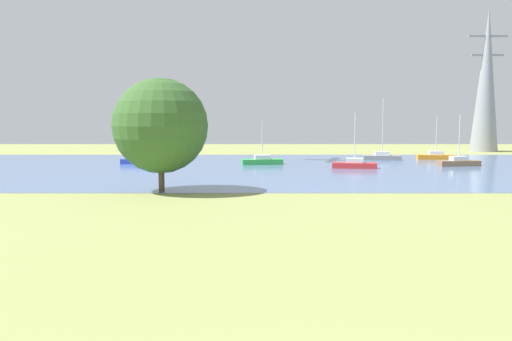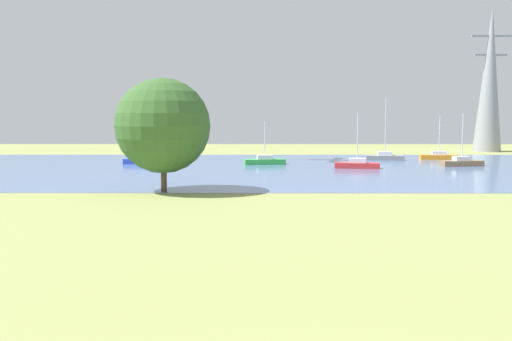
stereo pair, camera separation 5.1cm
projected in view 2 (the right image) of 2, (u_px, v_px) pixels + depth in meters
ground_plane at (290, 213)px, 30.07m from camera, size 160.00×160.00×0.00m
water_surface at (275, 167)px, 57.93m from camera, size 140.00×40.00×0.02m
sailboat_red at (357, 164)px, 56.81m from camera, size 4.99×2.31×6.06m
sailboat_orange at (439, 156)px, 68.96m from camera, size 4.94×2.03×5.77m
sailboat_brown at (461, 162)px, 59.61m from camera, size 4.97×2.20×5.90m
sailboat_blue at (144, 160)px, 62.31m from camera, size 4.82×1.56×6.32m
sailboat_green at (265, 161)px, 61.73m from camera, size 4.96×2.13×5.13m
sailboat_gray at (385, 157)px, 67.81m from camera, size 4.96×2.13×8.04m
tree_east_near at (163, 126)px, 38.57m from camera, size 7.05×7.05×8.43m
electricity_pylon at (490, 80)px, 84.54m from camera, size 6.40×4.40×23.28m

